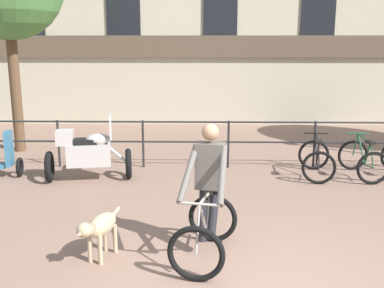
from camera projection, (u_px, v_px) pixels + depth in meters
canal_railing at (229, 136)px, 9.79m from camera, size 15.05×0.05×1.05m
cyclist_with_bike at (207, 199)px, 5.66m from camera, size 0.90×1.28×1.70m
dog at (99, 227)px, 5.61m from camera, size 0.44×0.89×0.61m
parked_motorcycle at (88, 153)px, 8.90m from camera, size 1.75×0.90×1.35m
parked_bicycle_near_lamp at (316, 160)px, 9.19m from camera, size 0.81×1.19×0.86m
parked_bicycle_mid_left at (363, 160)px, 9.17m from camera, size 0.71×1.14×0.86m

